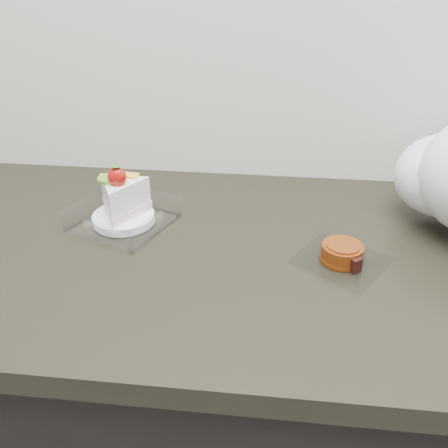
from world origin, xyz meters
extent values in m
cube|color=black|center=(0.00, 1.69, 0.43)|extent=(2.00, 0.60, 0.86)
cube|color=black|center=(0.00, 1.69, 0.88)|extent=(2.04, 0.64, 0.04)
cube|color=white|center=(-0.31, 1.75, 0.90)|extent=(0.21, 0.21, 0.00)
cylinder|color=white|center=(-0.31, 1.75, 0.91)|extent=(0.12, 0.12, 0.02)
ellipsoid|color=red|center=(-0.31, 1.74, 1.00)|extent=(0.03, 0.03, 0.04)
cone|color=#2D7223|center=(-0.31, 1.74, 1.02)|extent=(0.02, 0.02, 0.01)
cylinder|color=#76A42F|center=(-0.33, 1.75, 0.99)|extent=(0.04, 0.04, 0.01)
cube|color=yellow|center=(-0.31, 1.77, 0.99)|extent=(0.05, 0.02, 0.01)
cube|color=white|center=(0.08, 1.67, 0.90)|extent=(0.19, 0.18, 0.00)
cylinder|color=maroon|center=(0.08, 1.67, 0.92)|extent=(0.09, 0.09, 0.03)
cylinder|color=maroon|center=(0.08, 1.67, 0.90)|extent=(0.09, 0.09, 0.01)
cylinder|color=maroon|center=(0.08, 1.67, 0.93)|extent=(0.07, 0.07, 0.00)
cube|color=black|center=(0.10, 1.64, 0.91)|extent=(0.03, 0.03, 0.02)
ellipsoid|color=white|center=(0.28, 1.83, 0.99)|extent=(0.23, 0.21, 0.15)
camera|label=1|loc=(-0.03, 0.96, 1.38)|focal=40.00mm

